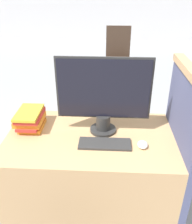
{
  "coord_description": "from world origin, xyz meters",
  "views": [
    {
      "loc": [
        0.13,
        -1.13,
        1.73
      ],
      "look_at": [
        0.05,
        0.33,
        0.94
      ],
      "focal_mm": 40.0,
      "sensor_mm": 36.0,
      "label": 1
    }
  ],
  "objects_px": {
    "mouse": "(143,145)",
    "book_stack": "(30,119)",
    "monitor": "(104,95)",
    "far_chair": "(118,53)",
    "keyboard": "(105,144)"
  },
  "relations": [
    {
      "from": "monitor",
      "to": "book_stack",
      "type": "bearing_deg",
      "value": 178.93
    },
    {
      "from": "monitor",
      "to": "book_stack",
      "type": "xyz_separation_m",
      "value": [
        -0.55,
        0.01,
        -0.22
      ]
    },
    {
      "from": "mouse",
      "to": "book_stack",
      "type": "height_order",
      "value": "book_stack"
    },
    {
      "from": "far_chair",
      "to": "mouse",
      "type": "bearing_deg",
      "value": -44.19
    },
    {
      "from": "keyboard",
      "to": "far_chair",
      "type": "distance_m",
      "value": 3.11
    },
    {
      "from": "mouse",
      "to": "far_chair",
      "type": "xyz_separation_m",
      "value": [
        -0.09,
        3.11,
        -0.2
      ]
    },
    {
      "from": "mouse",
      "to": "book_stack",
      "type": "distance_m",
      "value": 0.85
    },
    {
      "from": "book_stack",
      "to": "mouse",
      "type": "bearing_deg",
      "value": -13.77
    },
    {
      "from": "book_stack",
      "to": "keyboard",
      "type": "bearing_deg",
      "value": -18.69
    },
    {
      "from": "keyboard",
      "to": "book_stack",
      "type": "xyz_separation_m",
      "value": [
        -0.56,
        0.19,
        0.07
      ]
    },
    {
      "from": "monitor",
      "to": "far_chair",
      "type": "height_order",
      "value": "monitor"
    },
    {
      "from": "far_chair",
      "to": "book_stack",
      "type": "bearing_deg",
      "value": -59.95
    },
    {
      "from": "mouse",
      "to": "book_stack",
      "type": "bearing_deg",
      "value": 166.23
    },
    {
      "from": "far_chair",
      "to": "monitor",
      "type": "bearing_deg",
      "value": -49.42
    },
    {
      "from": "monitor",
      "to": "mouse",
      "type": "bearing_deg",
      "value": -35.0
    }
  ]
}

